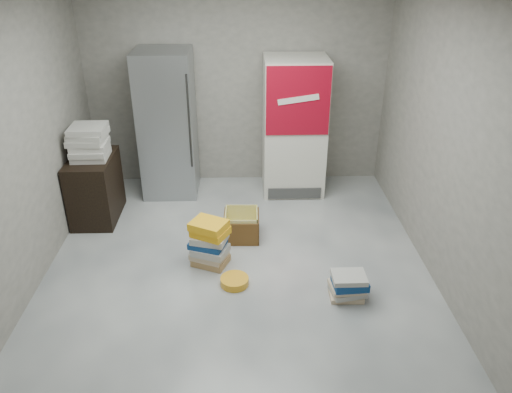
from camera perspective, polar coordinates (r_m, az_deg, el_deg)
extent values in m
plane|color=silver|center=(5.13, -2.11, -9.80)|extent=(5.00, 5.00, 0.00)
cube|color=gray|center=(6.80, -2.26, 12.92)|extent=(4.00, 0.04, 2.80)
cube|color=gray|center=(2.33, -2.88, -19.69)|extent=(4.00, 0.04, 2.80)
cube|color=gray|center=(4.88, -26.64, 3.99)|extent=(0.04, 5.00, 2.80)
cube|color=gray|center=(4.83, 22.11, 4.70)|extent=(0.04, 5.00, 2.80)
cube|color=#B0B4B8|center=(6.65, -10.06, 8.12)|extent=(0.70, 0.70, 1.90)
cylinder|color=#333333|center=(6.22, -7.65, 8.41)|extent=(0.02, 0.02, 1.19)
cube|color=silver|center=(6.63, 4.36, 7.95)|extent=(0.80, 0.70, 1.80)
cube|color=maroon|center=(6.15, 4.84, 10.78)|extent=(0.78, 0.02, 0.85)
cube|color=white|center=(6.13, 4.87, 10.98)|extent=(0.50, 0.01, 0.14)
cube|color=#3F3F3F|center=(6.62, 4.42, 0.36)|extent=(0.70, 0.02, 0.15)
cube|color=black|center=(6.37, -17.89, 0.92)|extent=(0.50, 0.80, 0.80)
cube|color=beige|center=(6.20, -18.33, 4.49)|extent=(0.41, 0.41, 0.06)
cube|color=beige|center=(6.16, -18.46, 5.00)|extent=(0.41, 0.41, 0.06)
cube|color=beige|center=(6.16, -18.46, 5.66)|extent=(0.41, 0.41, 0.06)
cube|color=beige|center=(6.14, -18.76, 6.18)|extent=(0.41, 0.41, 0.06)
cube|color=beige|center=(6.12, -18.66, 6.78)|extent=(0.43, 0.43, 0.06)
cube|color=beige|center=(6.10, -18.69, 7.36)|extent=(0.41, 0.41, 0.06)
cube|color=#AB8452|center=(5.40, -5.18, -7.28)|extent=(0.43, 0.39, 0.07)
cube|color=beige|center=(5.37, -5.37, -6.61)|extent=(0.43, 0.39, 0.07)
cube|color=#B3B1AA|center=(5.31, -5.25, -6.10)|extent=(0.43, 0.39, 0.08)
cube|color=navy|center=(5.29, -5.54, -5.33)|extent=(0.42, 0.38, 0.06)
cube|color=#B3B1AA|center=(5.25, -5.32, -4.74)|extent=(0.41, 0.36, 0.07)
cube|color=yellow|center=(5.21, -5.25, -4.02)|extent=(0.44, 0.41, 0.08)
cube|color=yellow|center=(5.16, -5.43, -3.30)|extent=(0.44, 0.41, 0.08)
cube|color=beige|center=(5.02, 10.23, -10.94)|extent=(0.33, 0.26, 0.05)
cube|color=#B3B1AA|center=(4.99, 10.43, -10.53)|extent=(0.36, 0.30, 0.05)
cube|color=beige|center=(4.96, 10.35, -10.09)|extent=(0.35, 0.28, 0.05)
cube|color=navy|center=(4.91, 10.69, -9.64)|extent=(0.34, 0.27, 0.08)
cube|color=#B3B1AA|center=(4.86, 10.58, -9.05)|extent=(0.32, 0.25, 0.05)
cube|color=yellow|center=(5.85, -1.64, -4.57)|extent=(0.39, 0.39, 0.01)
cube|color=brown|center=(5.95, -1.62, -2.44)|extent=(0.40, 0.02, 0.29)
cube|color=brown|center=(5.61, -1.71, -4.44)|extent=(0.40, 0.02, 0.29)
cube|color=brown|center=(5.78, -3.61, -3.41)|extent=(0.02, 0.40, 0.29)
cube|color=brown|center=(5.77, 0.29, -3.40)|extent=(0.02, 0.40, 0.29)
cube|color=yellow|center=(5.92, -1.63, -2.35)|extent=(0.37, 0.02, 0.33)
cube|color=yellow|center=(5.61, -1.70, -4.17)|extent=(0.37, 0.02, 0.33)
cube|color=yellow|center=(5.77, -3.44, -3.24)|extent=(0.02, 0.37, 0.33)
cube|color=yellow|center=(5.76, 0.12, -3.24)|extent=(0.02, 0.37, 0.33)
cylinder|color=#F2A621|center=(5.09, -2.47, -9.64)|extent=(0.37, 0.37, 0.08)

